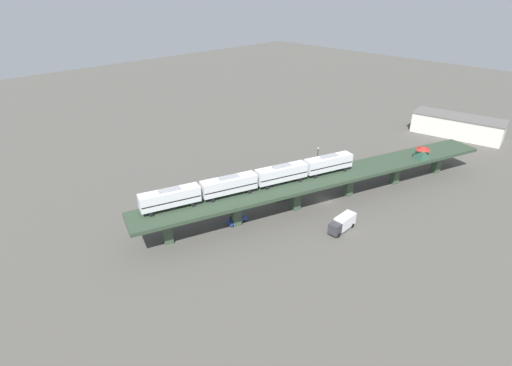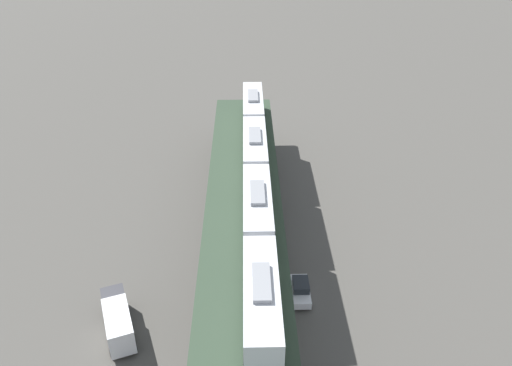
{
  "view_description": "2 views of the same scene",
  "coord_description": "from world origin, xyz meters",
  "px_view_note": "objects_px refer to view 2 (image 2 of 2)",
  "views": [
    {
      "loc": [
        48.08,
        -70.41,
        47.45
      ],
      "look_at": [
        -6.91,
        -16.68,
        8.24
      ],
      "focal_mm": 28.0,
      "sensor_mm": 36.0,
      "label": 1
    },
    {
      "loc": [
        8.73,
        27.88,
        37.37
      ],
      "look_at": [
        -6.91,
        -16.68,
        8.24
      ],
      "focal_mm": 35.0,
      "sensor_mm": 36.0,
      "label": 2
    }
  ],
  "objects_px": {
    "delivery_truck": "(118,320)",
    "street_car_blue": "(248,210)",
    "street_car_white": "(301,290)",
    "subway_train": "(256,175)"
  },
  "relations": [
    {
      "from": "street_car_white",
      "to": "delivery_truck",
      "type": "relative_size",
      "value": 0.65
    },
    {
      "from": "street_car_blue",
      "to": "delivery_truck",
      "type": "distance_m",
      "value": 22.66
    },
    {
      "from": "subway_train",
      "to": "street_car_blue",
      "type": "height_order",
      "value": "subway_train"
    },
    {
      "from": "delivery_truck",
      "to": "street_car_blue",
      "type": "bearing_deg",
      "value": -141.31
    },
    {
      "from": "street_car_blue",
      "to": "street_car_white",
      "type": "relative_size",
      "value": 0.96
    },
    {
      "from": "subway_train",
      "to": "street_car_white",
      "type": "distance_m",
      "value": 13.22
    },
    {
      "from": "street_car_white",
      "to": "delivery_truck",
      "type": "height_order",
      "value": "delivery_truck"
    },
    {
      "from": "street_car_blue",
      "to": "delivery_truck",
      "type": "height_order",
      "value": "delivery_truck"
    },
    {
      "from": "street_car_white",
      "to": "subway_train",
      "type": "bearing_deg",
      "value": -82.57
    },
    {
      "from": "street_car_white",
      "to": "delivery_truck",
      "type": "xyz_separation_m",
      "value": [
        18.28,
        -1.25,
        0.82
      ]
    }
  ]
}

